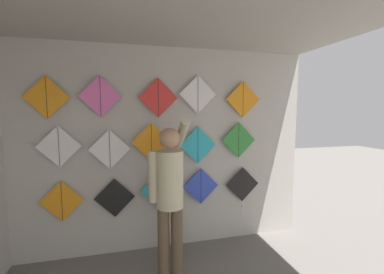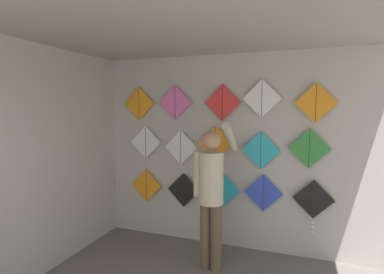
{
  "view_description": "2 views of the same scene",
  "coord_description": "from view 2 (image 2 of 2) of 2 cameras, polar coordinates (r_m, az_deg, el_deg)",
  "views": [
    {
      "loc": [
        -0.37,
        0.65,
        1.95
      ],
      "look_at": [
        0.45,
        3.86,
        1.6
      ],
      "focal_mm": 24.0,
      "sensor_mm": 36.0,
      "label": 1
    },
    {
      "loc": [
        1.09,
        -0.05,
        2.04
      ],
      "look_at": [
        -0.32,
        3.86,
        1.64
      ],
      "focal_mm": 28.0,
      "sensor_mm": 36.0,
      "label": 2
    }
  ],
  "objects": [
    {
      "name": "kite_14",
      "position": [
        4.16,
        22.55,
        6.04
      ],
      "size": [
        0.53,
        0.01,
        0.53
      ],
      "color": "orange"
    },
    {
      "name": "shopkeeper",
      "position": [
        3.77,
        3.72,
        -9.58
      ],
      "size": [
        0.47,
        0.63,
        1.87
      ],
      "rotation": [
        0.0,
        0.0,
        -0.12
      ],
      "color": "brown",
      "rests_on": "ground"
    },
    {
      "name": "kite_11",
      "position": [
        4.52,
        -3.25,
        6.63
      ],
      "size": [
        0.53,
        0.01,
        0.53
      ],
      "color": "pink"
    },
    {
      "name": "kite_9",
      "position": [
        4.19,
        21.44,
        -2.05
      ],
      "size": [
        0.53,
        0.01,
        0.53
      ],
      "color": "#338C38"
    },
    {
      "name": "kite_8",
      "position": [
        4.23,
        12.97,
        -2.48
      ],
      "size": [
        0.53,
        0.01,
        0.53
      ],
      "color": "#28B2C6"
    },
    {
      "name": "kite_2",
      "position": [
        4.45,
        5.76,
        -9.95
      ],
      "size": [
        0.53,
        0.01,
        0.53
      ],
      "color": "#28B2C6"
    },
    {
      "name": "kite_6",
      "position": [
        4.52,
        -2.14,
        -2.0
      ],
      "size": [
        0.53,
        0.01,
        0.53
      ],
      "color": "white"
    },
    {
      "name": "ceiling_slab",
      "position": [
        2.52,
        -7.45,
        23.5
      ],
      "size": [
        4.44,
        4.96,
        0.04
      ],
      "primitive_type": "cube",
      "color": "#A8A399"
    },
    {
      "name": "kite_10",
      "position": [
        4.79,
        -10.06,
        6.27
      ],
      "size": [
        0.53,
        0.01,
        0.53
      ],
      "color": "orange"
    },
    {
      "name": "kite_0",
      "position": [
        4.9,
        -8.71,
        -9.11
      ],
      "size": [
        0.53,
        0.01,
        0.53
      ],
      "color": "orange"
    },
    {
      "name": "kite_4",
      "position": [
        4.34,
        22.11,
        -11.46
      ],
      "size": [
        0.53,
        0.04,
        0.73
      ],
      "color": "black"
    },
    {
      "name": "back_panel",
      "position": [
        4.43,
        5.41,
        -2.78
      ],
      "size": [
        4.44,
        0.06,
        2.8
      ],
      "primitive_type": "cube",
      "color": "#BCB7AD",
      "rests_on": "ground"
    },
    {
      "name": "kite_3",
      "position": [
        4.34,
        13.41,
        -10.32
      ],
      "size": [
        0.53,
        0.01,
        0.53
      ],
      "color": "blue"
    },
    {
      "name": "kite_1",
      "position": [
        4.64,
        -1.61,
        -10.03
      ],
      "size": [
        0.53,
        0.01,
        0.53
      ],
      "color": "black"
    },
    {
      "name": "kite_13",
      "position": [
        4.19,
        13.16,
        7.16
      ],
      "size": [
        0.53,
        0.01,
        0.53
      ],
      "color": "white"
    },
    {
      "name": "kite_7",
      "position": [
        4.34,
        4.47,
        -1.29
      ],
      "size": [
        0.53,
        0.01,
        0.53
      ],
      "color": "orange"
    },
    {
      "name": "kite_12",
      "position": [
        4.29,
        5.8,
        6.53
      ],
      "size": [
        0.53,
        0.01,
        0.53
      ],
      "color": "red"
    },
    {
      "name": "kite_5",
      "position": [
        4.77,
        -8.83,
        -0.99
      ],
      "size": [
        0.53,
        0.01,
        0.53
      ],
      "color": "white"
    }
  ]
}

